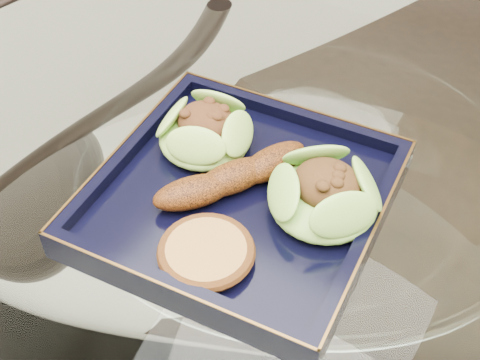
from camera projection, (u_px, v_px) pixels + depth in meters
The scene contains 6 objects.
dining_table at pixel (290, 299), 0.78m from camera, with size 1.13×1.13×0.77m.
navy_plate at pixel (240, 201), 0.66m from camera, with size 0.27×0.27×0.02m, color black.
lettuce_wrap_left at pixel (205, 133), 0.69m from camera, with size 0.10×0.10×0.03m, color #74A931.
lettuce_wrap_right at pixel (324, 197), 0.62m from camera, with size 0.10×0.10×0.04m, color #5AAA31.
roasted_plantain at pixel (234, 177), 0.65m from camera, with size 0.16×0.03×0.03m, color #682F0A.
crumb_patty at pixel (206, 253), 0.59m from camera, with size 0.08×0.08×0.01m, color #B37D3B.
Camera 1 is at (0.19, -0.41, 1.26)m, focal length 50.00 mm.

